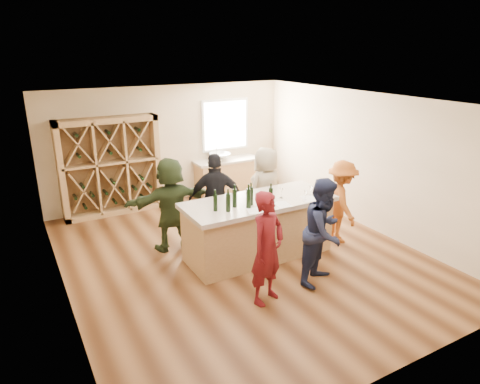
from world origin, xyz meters
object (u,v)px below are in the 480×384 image
tasting_counter_base (258,230)px  person_far_right (266,190)px  person_far_left (171,204)px  wine_bottle_f (271,196)px  person_near_left (267,248)px  person_near_right (324,232)px  wine_rack (110,167)px  sink (220,157)px  person_server (341,202)px  wine_bottle_c (235,198)px  wine_bottle_d (249,198)px  wine_bottle_a (215,203)px  person_far_mid (216,200)px  wine_bottle_e (251,196)px  wine_bottle_b (228,203)px

tasting_counter_base → person_far_right: 1.21m
person_far_left → wine_bottle_f: size_ratio=5.92×
tasting_counter_base → person_far_right: person_far_right is taller
tasting_counter_base → person_far_left: bearing=140.0°
person_near_left → person_near_right: person_near_right is taller
wine_rack → person_near_right: 5.20m
sink → person_server: 3.69m
person_far_left → wine_bottle_c: bearing=121.8°
sink → wine_bottle_d: wine_bottle_d is taller
tasting_counter_base → wine_bottle_a: (-0.90, -0.10, 0.72)m
tasting_counter_base → wine_bottle_a: size_ratio=9.08×
wine_bottle_c → wine_bottle_d: (0.18, -0.15, 0.01)m
sink → person_near_left: (-1.58, -4.68, -0.15)m
wine_bottle_c → wine_bottle_d: bearing=-39.7°
person_far_left → tasting_counter_base: bearing=139.9°
wine_rack → wine_bottle_c: (1.24, -3.53, 0.14)m
tasting_counter_base → wine_bottle_d: 0.87m
tasting_counter_base → person_near_right: 1.39m
wine_bottle_a → wine_bottle_f: size_ratio=0.95×
person_far_left → person_server: bearing=156.5°
sink → wine_bottle_a: (-1.82, -3.46, 0.21)m
sink → person_far_left: person_far_left is taller
wine_bottle_c → person_far_mid: size_ratio=0.18×
person_server → wine_bottle_f: bearing=112.0°
tasting_counter_base → person_far_mid: bearing=117.4°
wine_bottle_e → person_far_mid: bearing=100.4°
person_server → wine_bottle_f: (-1.67, -0.06, 0.42)m
wine_bottle_e → person_server: size_ratio=0.20×
wine_bottle_d → person_server: person_server is taller
person_near_left → sink: bearing=50.2°
person_server → wine_bottle_f: size_ratio=5.41×
wine_rack → person_near_right: bearing=-64.9°
wine_bottle_b → person_far_mid: size_ratio=0.17×
tasting_counter_base → wine_bottle_f: bearing=-80.5°
wine_rack → wine_bottle_e: (1.53, -3.57, 0.14)m
wine_rack → sink: wine_rack is taller
wine_bottle_a → person_near_right: bearing=-41.5°
person_near_left → wine_bottle_f: 1.30m
wine_bottle_b → person_far_right: size_ratio=0.18×
person_server → person_far_mid: (-2.16, 1.08, 0.08)m
wine_bottle_b → wine_bottle_d: (0.38, -0.02, 0.01)m
wine_bottle_c → person_server: person_server is taller
wine_bottle_e → person_far_right: bearing=47.1°
wine_bottle_c → person_near_left: person_near_left is taller
person_far_right → wine_bottle_f: bearing=49.5°
person_near_right → person_far_left: size_ratio=0.99×
sink → wine_bottle_d: (-1.28, -3.61, 0.23)m
wine_rack → wine_bottle_d: 3.94m
person_server → person_far_mid: bearing=83.4°
wine_rack → wine_bottle_a: 3.64m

